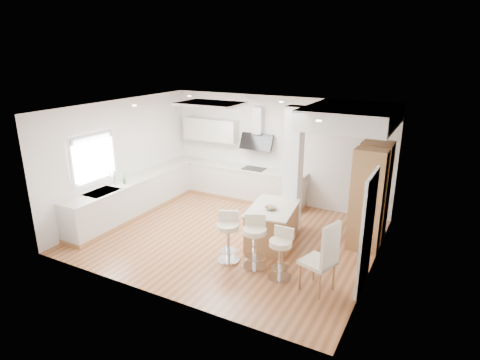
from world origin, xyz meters
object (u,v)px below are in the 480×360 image
Objects in this scene: peninsula at (272,225)px; bar_stool_a at (228,234)px; bar_stool_b at (255,239)px; dining_chair at (324,256)px; bar_stool_c at (281,251)px.

bar_stool_a is at bearing -121.49° from peninsula.
bar_stool_b is (0.56, 0.02, 0.02)m from bar_stool_a.
dining_chair is at bearing -29.77° from bar_stool_a.
bar_stool_c is at bearing -67.86° from peninsula.
dining_chair is (1.47, -1.25, 0.27)m from peninsula.
bar_stool_b is 1.08× the size of bar_stool_c.
bar_stool_b reaches higher than bar_stool_a.
dining_chair is (1.37, -0.21, 0.12)m from bar_stool_b.
peninsula is 1.56× the size of bar_stool_c.
peninsula is at bearing 157.73° from dining_chair.
bar_stool_b is at bearing 167.56° from bar_stool_c.
bar_stool_b is at bearing -170.78° from dining_chair.
dining_chair reaches higher than peninsula.
bar_stool_a is at bearing 174.14° from bar_stool_c.
bar_stool_b is 0.58m from bar_stool_c.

